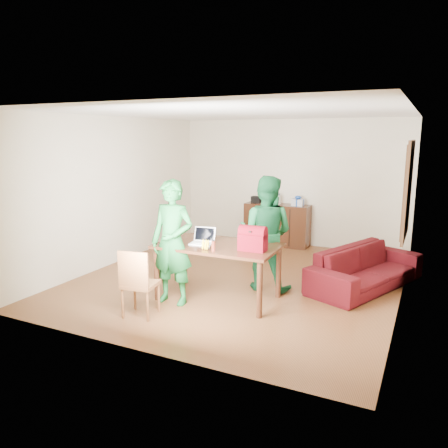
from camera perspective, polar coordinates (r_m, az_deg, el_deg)
The scene contains 10 objects.
room at distance 7.16m, azimuth 2.56°, elevation 3.07°, with size 5.20×5.70×2.90m.
table at distance 6.31m, azimuth -0.79°, elevation -3.63°, with size 1.76×1.02×0.82m.
chair at distance 5.96m, azimuth -10.87°, elevation -9.24°, with size 0.48×0.46×0.92m.
person_near at distance 6.16m, azimuth -6.76°, elevation -2.40°, with size 0.65×0.42×1.77m, color #135722.
person_far at distance 6.72m, azimuth 5.48°, elevation -1.20°, with size 0.86×0.67×1.77m, color #115029.
laptop at distance 6.31m, azimuth -2.96°, elevation -2.25°, with size 0.35×0.27×0.23m.
bananas at distance 6.01m, azimuth -2.45°, elevation -3.12°, with size 0.14×0.09×0.05m, color gold, non-canonical shape.
bottle at distance 5.92m, azimuth -1.40°, elevation -2.81°, with size 0.05×0.05×0.16m, color maroon.
red_bag at distance 5.95m, azimuth 3.78°, elevation -2.20°, with size 0.37×0.21×0.27m, color #670610.
sofa at distance 7.25m, azimuth 18.04°, elevation -5.47°, with size 2.14×0.84×0.63m, color #3A0907.
Camera 1 is at (2.78, -6.39, 2.36)m, focal length 35.00 mm.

